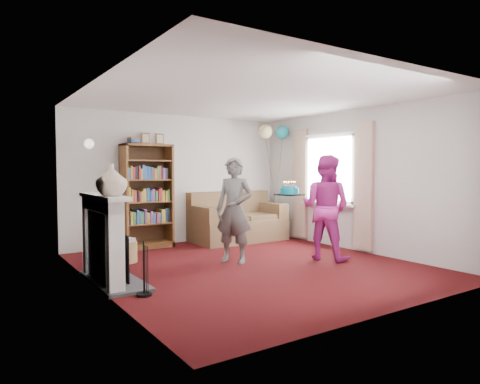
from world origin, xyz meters
TOP-DOWN VIEW (x-y plane):
  - ground at (0.00, 0.00)m, footprint 5.00×5.00m
  - wall_back at (0.00, 2.51)m, footprint 4.50×0.02m
  - wall_left at (-2.26, 0.00)m, footprint 0.02×5.00m
  - wall_right at (2.26, 0.00)m, footprint 0.02×5.00m
  - ceiling at (0.00, 0.00)m, footprint 4.50×5.00m
  - fireplace at (-2.09, 0.19)m, footprint 0.55×1.80m
  - window_bay at (2.21, 0.60)m, footprint 0.14×2.02m
  - wall_sconce at (-1.75, 2.36)m, footprint 0.16×0.23m
  - bookcase at (-0.76, 2.30)m, footprint 0.90×0.42m
  - sofa at (1.07, 2.08)m, footprint 1.85×0.98m
  - wicker_basket at (-1.52, 1.29)m, footprint 0.42×0.42m
  - person_striped at (-0.09, 0.35)m, footprint 0.65×0.71m
  - person_magenta at (1.26, -0.26)m, footprint 0.90×0.99m
  - birthday_cake at (0.78, 0.07)m, footprint 0.36×0.36m
  - balloons at (1.88, 1.89)m, footprint 0.72×0.28m
  - mantel_vase at (-2.12, -0.15)m, footprint 0.46×0.46m

SIDE VIEW (x-z plane):
  - ground at x=0.00m, z-range 0.00..0.00m
  - wicker_basket at x=-1.52m, z-range -0.02..0.36m
  - sofa at x=1.07m, z-range -0.13..0.85m
  - fireplace at x=-2.09m, z-range -0.05..1.07m
  - person_striped at x=-0.09m, z-range 0.00..1.63m
  - person_magenta at x=1.26m, z-range 0.00..1.67m
  - bookcase at x=-0.76m, z-range -0.12..1.99m
  - birthday_cake at x=0.78m, z-range 0.98..1.21m
  - window_bay at x=2.21m, z-range 0.10..2.30m
  - wall_back at x=0.00m, z-range 0.00..2.50m
  - wall_left at x=-2.26m, z-range 0.00..2.50m
  - wall_right at x=2.26m, z-range 0.00..2.50m
  - mantel_vase at x=-2.12m, z-range 1.12..1.50m
  - wall_sconce at x=-1.75m, z-range 1.80..1.96m
  - balloons at x=1.88m, z-range 1.38..3.06m
  - ceiling at x=0.00m, z-range 2.50..2.51m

